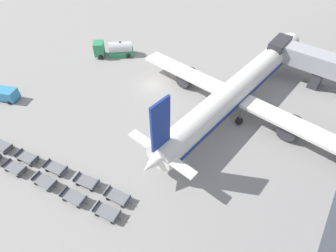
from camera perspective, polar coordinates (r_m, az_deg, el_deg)
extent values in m
plane|color=gray|center=(45.83, -3.07, 8.91)|extent=(500.00, 500.00, 0.00)
cube|color=#A8AAB2|center=(50.11, 30.79, 11.64)|extent=(15.28, 4.01, 2.76)
cube|color=#2D2D33|center=(51.08, 22.85, 15.23)|extent=(2.61, 5.19, 3.32)
cube|color=#38383D|center=(51.47, 29.62, 9.08)|extent=(1.72, 3.12, 2.90)
cylinder|color=white|center=(41.29, 15.26, 8.29)|extent=(7.30, 36.45, 3.63)
sphere|color=white|center=(56.21, 24.90, 16.17)|extent=(3.45, 3.45, 3.45)
cone|color=white|center=(30.12, -2.33, -7.16)|extent=(3.88, 4.69, 3.45)
cube|color=navy|center=(26.69, -1.65, 0.20)|extent=(0.56, 2.74, 6.30)
cube|color=white|center=(29.96, -1.57, -5.84)|extent=(9.70, 2.19, 0.24)
cube|color=white|center=(40.70, 14.02, 6.49)|extent=(34.52, 6.51, 0.44)
cylinder|color=#333338|center=(39.82, 25.04, -0.35)|extent=(2.92, 3.29, 2.62)
cylinder|color=#333338|center=(45.33, 4.21, 10.50)|extent=(2.92, 3.29, 2.62)
cube|color=navy|center=(41.66, 15.10, 7.59)|extent=(7.01, 32.85, 0.65)
cylinder|color=#56565B|center=(51.19, 21.29, 12.04)|extent=(0.24, 0.24, 1.86)
sphere|color=black|center=(51.67, 21.02, 11.19)|extent=(1.12, 1.12, 1.12)
cylinder|color=#56565B|center=(38.99, 15.48, 2.12)|extent=(0.24, 0.24, 1.86)
sphere|color=black|center=(39.61, 15.23, 1.15)|extent=(1.12, 1.12, 1.12)
cylinder|color=#56565B|center=(40.76, 8.97, 5.63)|extent=(0.24, 0.24, 1.86)
sphere|color=black|center=(41.35, 8.82, 4.64)|extent=(1.12, 1.12, 1.12)
cube|color=#2D8C5B|center=(54.63, -14.78, 16.02)|extent=(2.97, 3.02, 2.46)
cube|color=#2D8C5B|center=(54.65, -10.12, 15.49)|extent=(5.10, 4.89, 1.06)
cylinder|color=silver|center=(54.14, -10.27, 16.46)|extent=(4.77, 4.56, 2.18)
sphere|color=#333338|center=(53.63, -10.42, 17.48)|extent=(0.44, 0.44, 0.44)
sphere|color=black|center=(56.14, -14.19, 15.57)|extent=(0.90, 0.90, 0.90)
sphere|color=black|center=(54.17, -14.38, 14.37)|extent=(0.90, 0.90, 0.90)
sphere|color=black|center=(55.59, -8.62, 16.13)|extent=(0.90, 0.90, 0.90)
sphere|color=black|center=(53.60, -8.63, 14.95)|extent=(0.90, 0.90, 0.90)
cube|color=teal|center=(49.90, -32.56, 6.05)|extent=(5.61, 3.79, 1.70)
cube|color=#1E232D|center=(48.04, -30.44, 6.02)|extent=(0.70, 1.58, 0.59)
sphere|color=black|center=(48.72, -31.34, 4.41)|extent=(0.60, 0.60, 0.60)
sphere|color=black|center=(49.71, -30.14, 5.82)|extent=(0.60, 0.60, 0.60)
cube|color=#333338|center=(39.76, -32.71, -6.41)|extent=(0.70, 0.21, 0.06)
sphere|color=black|center=(40.62, -32.69, -5.66)|extent=(0.36, 0.36, 0.36)
cube|color=slate|center=(37.87, -30.39, -7.83)|extent=(3.06, 1.83, 0.10)
cube|color=#2D333D|center=(36.79, -29.16, -8.54)|extent=(0.29, 1.40, 0.32)
cube|color=#2D333D|center=(38.69, -31.78, -6.78)|extent=(0.29, 1.40, 0.32)
cube|color=#333338|center=(36.78, -28.59, -9.10)|extent=(0.70, 0.17, 0.06)
sphere|color=black|center=(37.34, -29.87, -9.44)|extent=(0.36, 0.36, 0.36)
sphere|color=black|center=(37.61, -28.59, -8.20)|extent=(0.36, 0.36, 0.36)
sphere|color=black|center=(38.69, -31.74, -8.14)|extent=(0.36, 0.36, 0.36)
sphere|color=black|center=(38.95, -30.48, -6.96)|extent=(0.36, 0.36, 0.36)
cube|color=slate|center=(34.91, -25.29, -10.80)|extent=(3.04, 1.78, 0.10)
cube|color=#2D333D|center=(33.93, -23.81, -11.66)|extent=(0.27, 1.40, 0.32)
cube|color=#2D333D|center=(35.61, -26.91, -9.58)|extent=(0.27, 1.40, 0.32)
cube|color=#333338|center=(33.97, -23.19, -12.27)|extent=(0.70, 0.15, 0.06)
sphere|color=black|center=(34.47, -24.67, -12.59)|extent=(0.36, 0.36, 0.36)
sphere|color=black|center=(34.76, -23.30, -11.21)|extent=(0.36, 0.36, 0.36)
sphere|color=black|center=(35.67, -26.87, -11.06)|extent=(0.36, 0.36, 0.36)
sphere|color=black|center=(35.95, -25.52, -9.75)|extent=(0.36, 0.36, 0.36)
cube|color=slate|center=(32.44, -19.87, -14.30)|extent=(3.07, 1.87, 0.10)
cube|color=#2D333D|center=(31.58, -18.01, -15.24)|extent=(0.31, 1.40, 0.32)
cube|color=#2D333D|center=(32.99, -21.81, -13.02)|extent=(0.31, 1.40, 0.32)
cube|color=#333338|center=(31.68, -17.32, -15.85)|extent=(0.70, 0.18, 0.06)
sphere|color=black|center=(32.10, -19.00, -16.23)|extent=(0.36, 0.36, 0.36)
sphere|color=black|center=(32.42, -17.66, -14.65)|extent=(0.36, 0.36, 0.36)
sphere|color=black|center=(33.10, -21.71, -14.60)|extent=(0.36, 0.36, 0.36)
sphere|color=black|center=(33.41, -20.37, -13.10)|extent=(0.36, 0.36, 0.36)
cube|color=slate|center=(30.52, -13.20, -17.73)|extent=(3.08, 1.88, 0.10)
cube|color=#2D333D|center=(29.82, -10.97, -18.74)|extent=(0.32, 1.40, 0.32)
cube|color=#2D333D|center=(30.90, -15.45, -16.38)|extent=(0.32, 1.40, 0.32)
cube|color=#333338|center=(29.98, -10.23, -19.34)|extent=(0.70, 0.18, 0.06)
sphere|color=black|center=(30.30, -12.12, -19.77)|extent=(0.36, 0.36, 0.36)
sphere|color=black|center=(30.65, -10.82, -18.02)|extent=(0.36, 0.36, 0.36)
sphere|color=black|center=(31.07, -15.32, -18.05)|extent=(0.36, 0.36, 0.36)
sphere|color=black|center=(31.41, -13.99, -16.38)|extent=(0.36, 0.36, 0.36)
cube|color=slate|center=(41.43, -32.47, -3.61)|extent=(3.05, 1.81, 0.10)
cube|color=#2D333D|center=(40.29, -31.43, -4.15)|extent=(0.28, 1.40, 0.32)
cube|color=#333338|center=(40.23, -30.92, -4.66)|extent=(0.70, 0.16, 0.06)
sphere|color=black|center=(40.80, -32.05, -5.02)|extent=(0.36, 0.36, 0.36)
sphere|color=black|center=(41.10, -30.86, -3.93)|extent=(0.36, 0.36, 0.36)
sphere|color=black|center=(42.55, -32.49, -2.91)|extent=(0.36, 0.36, 0.36)
cube|color=slate|center=(38.29, -28.36, -5.99)|extent=(3.08, 1.89, 0.10)
cube|color=#2D333D|center=(37.23, -27.05, -6.60)|extent=(0.32, 1.40, 0.32)
cube|color=#2D333D|center=(39.08, -29.80, -5.02)|extent=(0.32, 1.40, 0.32)
cube|color=#333338|center=(37.22, -26.48, -7.15)|extent=(0.70, 0.18, 0.06)
sphere|color=black|center=(37.73, -27.78, -7.54)|extent=(0.36, 0.36, 0.36)
sphere|color=black|center=(38.07, -26.56, -6.31)|extent=(0.36, 0.36, 0.36)
sphere|color=black|center=(39.05, -29.74, -6.37)|extent=(0.36, 0.36, 0.36)
sphere|color=black|center=(39.39, -28.54, -5.19)|extent=(0.36, 0.36, 0.36)
cube|color=slate|center=(35.62, -23.31, -8.33)|extent=(3.09, 1.90, 0.10)
cube|color=#2D333D|center=(34.66, -21.74, -9.03)|extent=(0.33, 1.40, 0.32)
cube|color=#2D333D|center=(36.30, -25.00, -7.27)|extent=(0.33, 1.40, 0.32)
cube|color=#333338|center=(34.70, -21.11, -9.60)|extent=(0.70, 0.19, 0.06)
sphere|color=black|center=(35.14, -22.58, -10.02)|extent=(0.36, 0.36, 0.36)
sphere|color=black|center=(35.52, -21.34, -8.65)|extent=(0.36, 0.36, 0.36)
sphere|color=black|center=(36.31, -24.91, -8.72)|extent=(0.36, 0.36, 0.36)
sphere|color=black|center=(36.68, -23.68, -7.41)|extent=(0.36, 0.36, 0.36)
cube|color=slate|center=(33.12, -17.33, -11.42)|extent=(3.11, 1.97, 0.10)
cube|color=#2D333D|center=(32.31, -15.41, -12.17)|extent=(0.37, 1.39, 0.32)
cube|color=#2D333D|center=(33.64, -19.33, -10.29)|extent=(0.37, 1.39, 0.32)
cube|color=#333338|center=(32.41, -14.72, -12.75)|extent=(0.70, 0.20, 0.06)
sphere|color=black|center=(32.75, -16.38, -13.23)|extent=(0.36, 0.36, 0.36)
sphere|color=black|center=(33.18, -15.19, -11.68)|extent=(0.36, 0.36, 0.36)
sphere|color=black|center=(33.70, -19.18, -11.84)|extent=(0.36, 0.36, 0.36)
sphere|color=black|center=(34.12, -17.98, -10.36)|extent=(0.36, 0.36, 0.36)
cube|color=slate|center=(31.20, -10.99, -14.79)|extent=(3.05, 1.80, 0.10)
cube|color=#2D333D|center=(30.50, -8.83, -15.74)|extent=(0.28, 1.40, 0.32)
cube|color=#2D333D|center=(31.59, -13.17, -13.47)|extent=(0.28, 1.40, 0.32)
cube|color=#333338|center=(30.65, -8.14, -16.36)|extent=(0.70, 0.16, 0.06)
sphere|color=black|center=(30.94, -9.97, -16.78)|extent=(0.36, 0.36, 0.36)
sphere|color=black|center=(31.35, -8.71, -15.11)|extent=(0.36, 0.36, 0.36)
sphere|color=black|center=(31.71, -13.07, -15.12)|extent=(0.36, 0.36, 0.36)
sphere|color=black|center=(32.12, -11.78, -13.53)|extent=(0.36, 0.36, 0.36)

